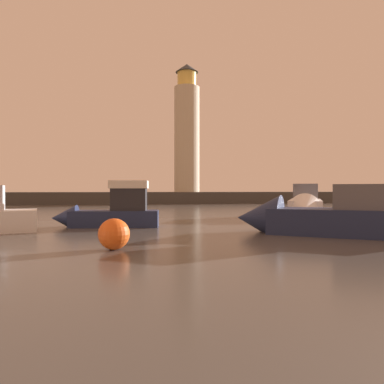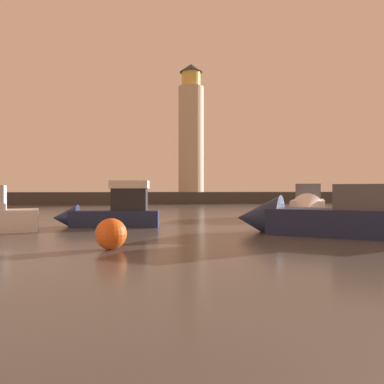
{
  "view_description": "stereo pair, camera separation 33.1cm",
  "coord_description": "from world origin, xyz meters",
  "px_view_note": "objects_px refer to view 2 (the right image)",
  "views": [
    {
      "loc": [
        -4.51,
        -1.78,
        2.06
      ],
      "look_at": [
        -1.06,
        16.56,
        1.93
      ],
      "focal_mm": 33.9,
      "sensor_mm": 36.0,
      "label": 1
    },
    {
      "loc": [
        -4.19,
        -1.83,
        2.06
      ],
      "look_at": [
        -1.06,
        16.56,
        1.93
      ],
      "focal_mm": 33.9,
      "sensor_mm": 36.0,
      "label": 2
    }
  ],
  "objects_px": {
    "lighthouse": "(191,131)",
    "motorboat_2": "(308,206)",
    "mooring_buoy": "(111,234)",
    "motorboat_1": "(316,218)",
    "motorboat_0": "(109,211)"
  },
  "relations": [
    {
      "from": "lighthouse",
      "to": "motorboat_0",
      "type": "relative_size",
      "value": 3.15
    },
    {
      "from": "motorboat_0",
      "to": "motorboat_2",
      "type": "xyz_separation_m",
      "value": [
        14.11,
        4.43,
        0.01
      ]
    },
    {
      "from": "mooring_buoy",
      "to": "lighthouse",
      "type": "bearing_deg",
      "value": 76.68
    },
    {
      "from": "motorboat_0",
      "to": "motorboat_2",
      "type": "relative_size",
      "value": 0.68
    },
    {
      "from": "motorboat_2",
      "to": "lighthouse",
      "type": "bearing_deg",
      "value": 98.51
    },
    {
      "from": "motorboat_0",
      "to": "motorboat_1",
      "type": "height_order",
      "value": "motorboat_0"
    },
    {
      "from": "motorboat_1",
      "to": "mooring_buoy",
      "type": "xyz_separation_m",
      "value": [
        -9.03,
        -2.7,
        -0.2
      ]
    },
    {
      "from": "motorboat_0",
      "to": "motorboat_1",
      "type": "bearing_deg",
      "value": -28.21
    },
    {
      "from": "motorboat_1",
      "to": "motorboat_2",
      "type": "bearing_deg",
      "value": 64.5
    },
    {
      "from": "motorboat_1",
      "to": "mooring_buoy",
      "type": "relative_size",
      "value": 7.61
    },
    {
      "from": "motorboat_0",
      "to": "lighthouse",
      "type": "bearing_deg",
      "value": 72.76
    },
    {
      "from": "motorboat_1",
      "to": "motorboat_2",
      "type": "relative_size",
      "value": 0.93
    },
    {
      "from": "lighthouse",
      "to": "motorboat_0",
      "type": "xyz_separation_m",
      "value": [
        -9.96,
        -32.11,
        -9.75
      ]
    },
    {
      "from": "motorboat_2",
      "to": "mooring_buoy",
      "type": "xyz_separation_m",
      "value": [
        -13.59,
        -12.26,
        -0.33
      ]
    },
    {
      "from": "lighthouse",
      "to": "motorboat_2",
      "type": "height_order",
      "value": "lighthouse"
    }
  ]
}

